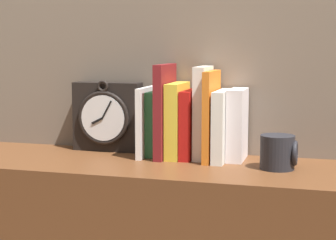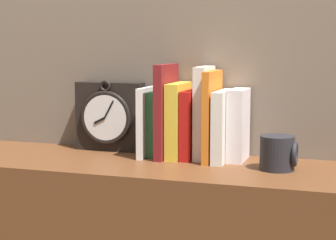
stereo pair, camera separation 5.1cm
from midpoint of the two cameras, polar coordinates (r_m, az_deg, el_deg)
The scene contains 12 objects.
wall_back at distance 1.59m, azimuth 3.12°, elevation 9.71°, with size 6.00×0.05×2.60m.
clock at distance 1.61m, azimuth -5.06°, elevation 0.37°, with size 0.20×0.07×0.20m.
book_slot0_white at distance 1.53m, azimuth -1.11°, elevation -0.16°, with size 0.01×0.15×0.19m.
book_slot1_green at distance 1.54m, azimuth -0.14°, elevation -0.35°, with size 0.03×0.11×0.18m.
book_slot2_maroon at distance 1.51m, azimuth 0.79°, elevation 0.92°, with size 0.02×0.15×0.25m.
book_slot3_yellow at distance 1.50m, azimuth 2.08°, elevation -0.04°, with size 0.04×0.14×0.20m.
book_slot4_red at distance 1.50m, azimuth 3.33°, elevation -0.44°, with size 0.03×0.13×0.18m.
book_slot5_white at distance 1.49m, azimuth 4.66°, elevation 0.73°, with size 0.03×0.12×0.25m.
book_slot6_orange at distance 1.47m, azimuth 5.51°, elevation 0.42°, with size 0.02×0.16×0.23m.
book_slot7_white at distance 1.47m, azimuth 6.60°, elevation -0.60°, with size 0.03×0.16×0.18m.
book_slot8_white at distance 1.48m, azimuth 8.13°, elevation -0.50°, with size 0.04×0.12×0.19m.
mug at distance 1.39m, azimuth 12.19°, elevation -3.30°, with size 0.09×0.08×0.08m.
Camera 2 is at (0.43, -1.34, 1.24)m, focal length 60.00 mm.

